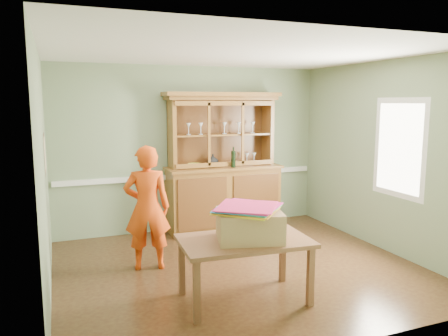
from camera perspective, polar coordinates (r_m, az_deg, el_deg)
name	(u,v)px	position (r m, az deg, el deg)	size (l,w,h in m)	color
floor	(239,268)	(5.77, 1.93, -12.94)	(4.50, 4.50, 0.00)	#4D3418
ceiling	(240,53)	(5.40, 2.08, 14.80)	(4.50, 4.50, 0.00)	white
wall_back	(192,149)	(7.29, -4.22, 2.53)	(4.50, 4.50, 0.00)	gray
wall_left	(44,175)	(4.99, -22.48, -0.89)	(4.00, 4.00, 0.00)	gray
wall_right	(384,156)	(6.63, 20.17, 1.43)	(4.00, 4.00, 0.00)	gray
wall_front	(335,197)	(3.70, 14.35, -3.63)	(4.50, 4.50, 0.00)	gray
chair_rail	(193,176)	(7.32, -4.12, -0.99)	(4.41, 0.05, 0.08)	white
framed_map	(45,153)	(5.26, -22.32, 1.77)	(0.03, 0.60, 0.46)	#302213
window_panel	(399,148)	(6.38, 21.87, 2.43)	(0.03, 0.96, 1.36)	white
china_hutch	(223,182)	(7.27, -0.15, -1.86)	(1.94, 0.64, 2.28)	brown
dining_table	(244,246)	(4.71, 2.68, -10.17)	(1.41, 0.90, 0.68)	brown
cardboard_box	(250,225)	(4.62, 3.35, -7.49)	(0.66, 0.53, 0.31)	#A27D53
kite_stack	(247,208)	(4.56, 3.09, -5.29)	(0.82, 0.82, 0.06)	gold
person	(147,208)	(5.62, -10.00, -5.13)	(0.58, 0.38, 1.59)	#DE450E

